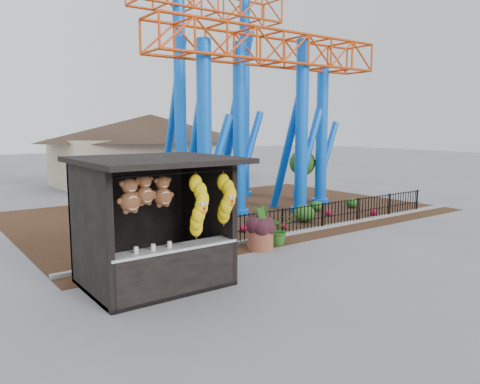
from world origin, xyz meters
TOP-DOWN VIEW (x-y plane):
  - ground at (0.00, 0.00)m, footprint 120.00×120.00m
  - mulch_bed at (4.00, 8.00)m, footprint 18.00×12.00m
  - curb at (4.00, 3.00)m, footprint 18.00×0.18m
  - prize_booth at (-3.00, 0.92)m, footprint 3.50×3.40m
  - picket_fence at (4.90, 3.00)m, footprint 12.20×0.06m
  - roller_coaster at (5.12, 8.23)m, footprint 11.00×6.37m
  - terracotta_planter at (1.10, 2.12)m, footprint 1.03×1.03m
  - planter_foliage at (1.10, 2.12)m, footprint 0.70×0.70m
  - potted_plant at (1.97, 2.27)m, footprint 1.11×1.03m
  - landscaping at (4.55, 5.67)m, footprint 8.37×4.61m
  - pavilion at (6.00, 20.00)m, footprint 15.00×15.00m

SIDE VIEW (x-z plane):
  - ground at x=0.00m, z-range 0.00..0.00m
  - mulch_bed at x=4.00m, z-range 0.00..0.02m
  - curb at x=4.00m, z-range 0.00..0.12m
  - terracotta_planter at x=1.10m, z-range 0.00..0.64m
  - landscaping at x=4.55m, z-range -0.04..0.69m
  - picket_fence at x=4.90m, z-range 0.00..1.00m
  - potted_plant at x=1.97m, z-range 0.00..1.01m
  - planter_foliage at x=1.10m, z-range 0.64..1.28m
  - prize_booth at x=-3.00m, z-range -0.04..3.08m
  - pavilion at x=6.00m, z-range 0.67..5.47m
  - roller_coaster at x=5.12m, z-range 1.03..11.85m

